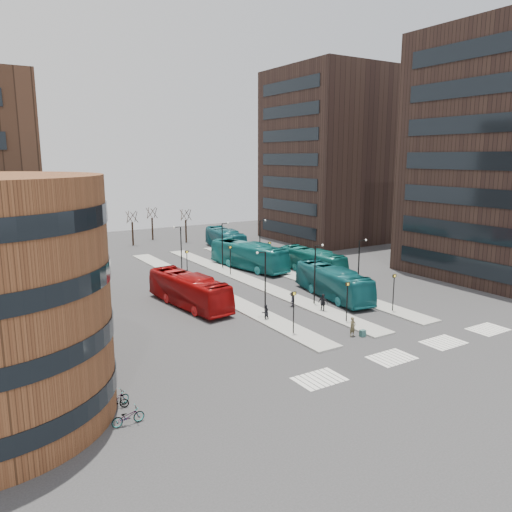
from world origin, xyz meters
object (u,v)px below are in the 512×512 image
commuter_a (265,313)px  commuter_c (292,299)px  red_bus (189,290)px  commuter_b (323,303)px  teal_bus_d (225,239)px  teal_bus_a (333,282)px  traveller (353,327)px  bicycle_near (128,416)px  teal_bus_b (249,255)px  teal_bus_c (312,261)px  bicycle_mid (116,401)px  bicycle_far (116,400)px  suitcase (363,333)px

commuter_a → commuter_c: bearing=-151.4°
red_bus → commuter_b: (10.33, -8.72, -0.77)m
teal_bus_d → commuter_a: bearing=-104.2°
teal_bus_a → traveller: teal_bus_a is taller
commuter_a → bicycle_near: size_ratio=0.80×
teal_bus_b → teal_bus_d: 14.64m
teal_bus_c → traveller: teal_bus_c is taller
commuter_a → bicycle_mid: size_ratio=1.03×
teal_bus_a → commuter_a: 10.77m
teal_bus_a → commuter_b: bearing=-131.6°
bicycle_near → bicycle_mid: bearing=-1.3°
red_bus → commuter_a: 8.94m
commuter_b → bicycle_near: commuter_b is taller
teal_bus_b → bicycle_mid: bearing=-142.2°
red_bus → bicycle_near: (-12.47, -19.22, -1.19)m
traveller → bicycle_mid: size_ratio=1.14×
teal_bus_c → bicycle_far: bearing=-146.5°
bicycle_near → bicycle_far: bicycle_near is taller
teal_bus_b → commuter_c: (-5.18, -17.21, -1.10)m
commuter_b → bicycle_far: bearing=88.1°
traveller → commuter_a: 8.43m
commuter_a → teal_bus_a: bearing=-163.1°
commuter_c → bicycle_mid: (-21.34, -11.43, -0.28)m
teal_bus_b → commuter_c: bearing=-116.1°
teal_bus_d → commuter_c: teal_bus_d is taller
suitcase → commuter_b: (1.49, 7.07, 0.63)m
teal_bus_b → bicycle_mid: (-26.51, -28.64, -1.38)m
commuter_b → bicycle_near: (-22.80, -10.50, -0.42)m
teal_bus_c → traveller: size_ratio=6.64×
commuter_b → commuter_c: size_ratio=1.26×
teal_bus_a → teal_bus_d: (3.52, 30.94, 0.05)m
suitcase → commuter_c: (0.03, 10.25, 0.44)m
suitcase → commuter_a: (-4.70, 7.92, 0.47)m
commuter_b → commuter_c: bearing=3.2°
teal_bus_c → suitcase: bearing=-118.6°
teal_bus_d → bicycle_mid: bearing=-117.3°
teal_bus_b → bicycle_near: 40.73m
bicycle_far → suitcase: bearing=-103.8°
commuter_b → suitcase: bearing=146.7°
bicycle_near → teal_bus_b: bearing=-41.9°
teal_bus_a → commuter_b: (-4.21, -3.52, -0.75)m
teal_bus_a → teal_bus_d: teal_bus_d is taller
bicycle_near → commuter_c: bearing=-58.6°
red_bus → teal_bus_d: (18.06, 25.75, 0.03)m
teal_bus_a → teal_bus_c: (5.45, 10.49, -0.10)m
commuter_c → commuter_b: bearing=68.8°
teal_bus_c → commuter_a: bearing=-141.0°
teal_bus_b → bicycle_far: (-26.51, -28.48, -1.35)m
bicycle_mid → teal_bus_d: bearing=-10.8°
red_bus → bicycle_mid: size_ratio=8.16×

